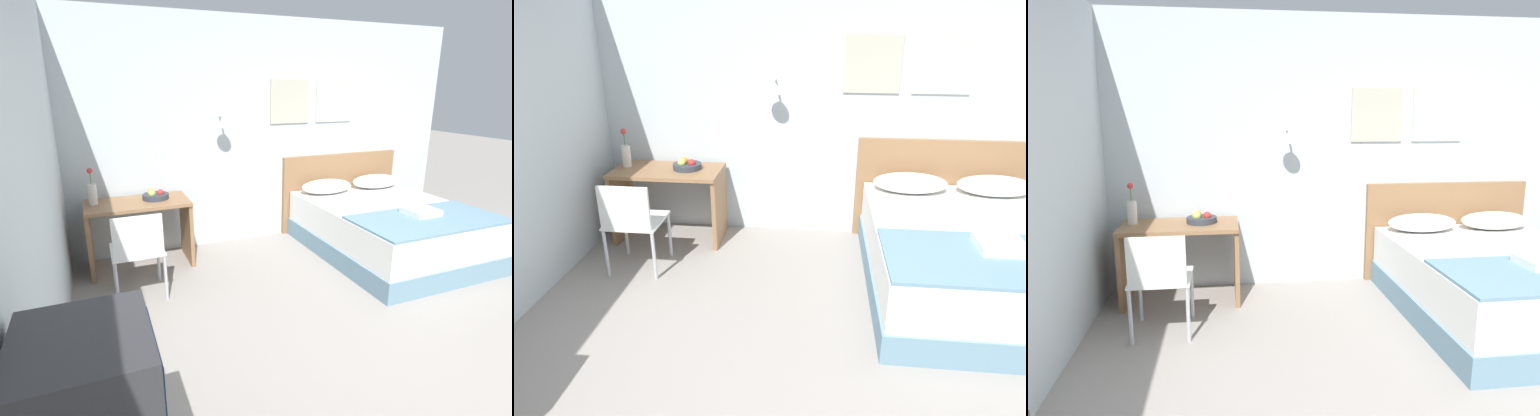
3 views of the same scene
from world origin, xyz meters
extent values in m
cube|color=silver|center=(0.00, 2.92, 1.32)|extent=(5.36, 0.06, 2.65)
cube|color=#B7B29E|center=(0.35, 2.88, 1.70)|extent=(0.52, 0.02, 0.52)
cube|color=beige|center=(0.98, 2.88, 1.70)|extent=(0.52, 0.02, 0.52)
cylinder|color=#B2B2B7|center=(-0.55, 2.81, 1.55)|extent=(0.02, 0.16, 0.02)
cone|color=white|center=(-0.55, 2.72, 1.50)|extent=(0.17, 0.17, 0.12)
cube|color=#66899E|center=(1.13, 1.84, 0.11)|extent=(1.60, 1.99, 0.22)
cube|color=white|center=(1.13, 1.84, 0.40)|extent=(1.57, 1.95, 0.36)
cube|color=#8E6642|center=(1.13, 2.86, 0.51)|extent=(1.72, 0.06, 1.01)
ellipsoid|color=white|center=(0.75, 2.59, 0.66)|extent=(0.68, 0.39, 0.17)
ellipsoid|color=white|center=(1.51, 2.59, 0.66)|extent=(0.68, 0.39, 0.17)
cube|color=#66899E|center=(1.13, 1.26, 0.59)|extent=(1.55, 0.80, 0.02)
cube|color=white|center=(1.16, 1.40, 0.63)|extent=(0.31, 0.29, 0.06)
cube|color=#8E6642|center=(-1.58, 2.55, 0.71)|extent=(1.05, 0.57, 0.03)
cube|color=#8E6642|center=(-2.08, 2.55, 0.35)|extent=(0.04, 0.52, 0.69)
cube|color=#8E6642|center=(-1.07, 2.55, 0.35)|extent=(0.04, 0.52, 0.69)
cube|color=white|center=(-1.67, 1.93, 0.45)|extent=(0.46, 0.46, 0.02)
cube|color=white|center=(-1.67, 1.71, 0.64)|extent=(0.43, 0.03, 0.37)
cylinder|color=#B7B7BC|center=(-1.88, 2.14, 0.22)|extent=(0.03, 0.03, 0.44)
cylinder|color=#B7B7BC|center=(-1.46, 2.14, 0.22)|extent=(0.03, 0.03, 0.44)
cylinder|color=#B7B7BC|center=(-1.88, 1.72, 0.22)|extent=(0.03, 0.03, 0.44)
cylinder|color=#B7B7BC|center=(-1.46, 1.72, 0.22)|extent=(0.03, 0.03, 0.44)
cylinder|color=#333842|center=(-1.38, 2.58, 0.76)|extent=(0.27, 0.27, 0.05)
sphere|color=red|center=(-1.33, 2.56, 0.80)|extent=(0.07, 0.07, 0.07)
sphere|color=orange|center=(-1.42, 2.62, 0.80)|extent=(0.07, 0.07, 0.07)
sphere|color=#B2C156|center=(-1.42, 2.54, 0.80)|extent=(0.08, 0.08, 0.08)
cylinder|color=silver|center=(-2.00, 2.60, 0.83)|extent=(0.09, 0.09, 0.21)
cylinder|color=#3D7538|center=(-2.00, 2.60, 1.01)|extent=(0.01, 0.01, 0.14)
sphere|color=#DB3838|center=(-2.00, 2.60, 1.08)|extent=(0.06, 0.06, 0.06)
camera|label=1|loc=(-1.95, -1.62, 1.89)|focal=28.00mm
camera|label=2|loc=(-0.11, -1.57, 2.03)|focal=32.00mm
camera|label=3|loc=(-1.16, -1.56, 1.68)|focal=32.00mm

